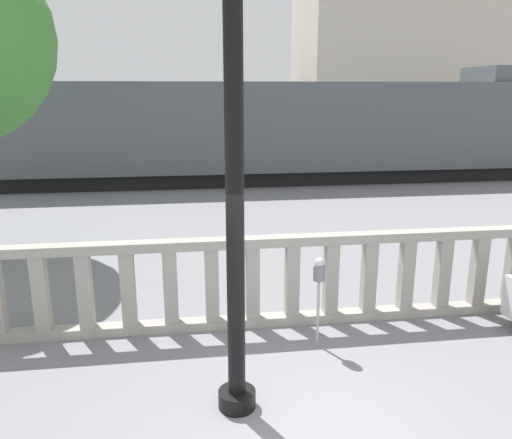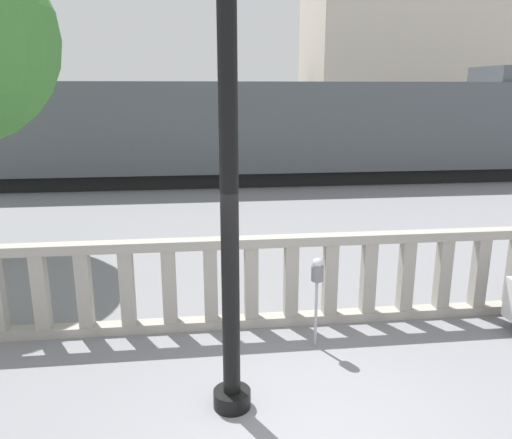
% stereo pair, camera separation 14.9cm
% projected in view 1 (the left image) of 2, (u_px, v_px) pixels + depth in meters
% --- Properties ---
extents(ground_plane, '(160.00, 160.00, 0.00)m').
position_uv_depth(ground_plane, '(315.00, 439.00, 5.18)').
color(ground_plane, slate).
extents(balustrade, '(15.03, 0.24, 1.41)m').
position_uv_depth(balustrade, '(272.00, 281.00, 7.55)').
color(balustrade, '#9E998E').
rests_on(balustrade, ground).
extents(lamppost, '(0.43, 0.43, 6.40)m').
position_uv_depth(lamppost, '(234.00, 131.00, 4.93)').
color(lamppost, black).
rests_on(lamppost, ground).
extents(parking_meter, '(0.17, 0.17, 1.31)m').
position_uv_depth(parking_meter, '(319.00, 276.00, 6.82)').
color(parking_meter, '#99999E').
rests_on(parking_meter, ground).
extents(train_near, '(24.46, 2.77, 4.37)m').
position_uv_depth(train_near, '(249.00, 131.00, 18.94)').
color(train_near, black).
rests_on(train_near, ground).
extents(train_far, '(27.20, 3.02, 4.25)m').
position_uv_depth(train_far, '(240.00, 115.00, 31.70)').
color(train_far, black).
rests_on(train_far, ground).
extents(building_block, '(12.71, 7.29, 11.78)m').
position_uv_depth(building_block, '(398.00, 51.00, 32.58)').
color(building_block, beige).
rests_on(building_block, ground).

